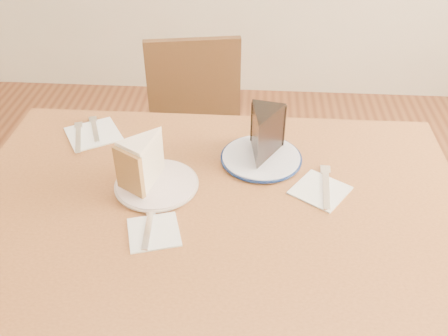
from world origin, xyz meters
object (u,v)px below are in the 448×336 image
at_px(plate_navy, 261,158).
at_px(carrot_cake, 147,160).
at_px(plate_cream, 157,185).
at_px(table, 214,231).
at_px(chocolate_cake, 263,137).
at_px(chair_far, 198,146).

xyz_separation_m(plate_navy, carrot_cake, (-0.28, -0.12, 0.06)).
distance_m(plate_cream, carrot_cake, 0.07).
height_order(table, plate_cream, plate_cream).
relative_size(table, chocolate_cake, 9.54).
bearing_deg(chair_far, plate_cream, 77.62).
distance_m(table, carrot_cake, 0.24).
height_order(table, chocolate_cake, chocolate_cake).
bearing_deg(chocolate_cake, chair_far, -52.22).
bearing_deg(plate_cream, table, -17.14).
height_order(table, chair_far, chair_far).
bearing_deg(plate_navy, table, -122.16).
relative_size(plate_navy, carrot_cake, 1.80).
xyz_separation_m(plate_cream, chocolate_cake, (0.26, 0.13, 0.06)).
xyz_separation_m(plate_cream, plate_navy, (0.26, 0.13, 0.00)).
distance_m(plate_navy, chocolate_cake, 0.06).
relative_size(plate_cream, carrot_cake, 1.73).
bearing_deg(plate_cream, chair_far, 87.76).
bearing_deg(chair_far, plate_navy, 105.88).
relative_size(chair_far, plate_cream, 4.24).
relative_size(chair_far, chocolate_cake, 6.63).
distance_m(plate_cream, chocolate_cake, 0.30).
bearing_deg(chair_far, chocolate_cake, 106.17).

